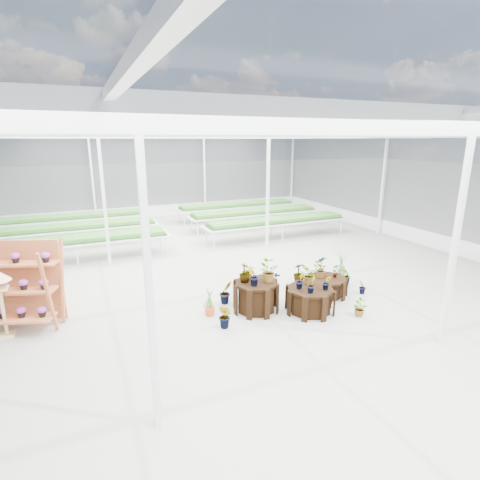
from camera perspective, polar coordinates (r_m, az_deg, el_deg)
name	(u,v)px	position (r m, az deg, el deg)	size (l,w,h in m)	color
ground_plane	(237,295)	(10.46, -0.45, -8.36)	(24.00, 24.00, 0.00)	gray
greenhouse_shell	(237,215)	(9.79, -0.48, 3.81)	(18.00, 24.00, 4.50)	white
steel_frame	(237,215)	(9.79, -0.48, 3.81)	(18.00, 24.00, 4.50)	silver
nursery_benches	(174,226)	(16.89, -10.07, 2.05)	(16.00, 7.00, 0.84)	silver
plinth_tall	(256,296)	(9.44, 2.43, -8.57)	(1.12, 1.12, 0.76)	black
plinth_mid	(310,300)	(9.55, 10.61, -8.96)	(1.19, 1.19, 0.63)	black
plinth_low	(326,286)	(10.64, 12.99, -6.90)	(1.11, 1.11, 0.50)	black
shelf_rack	(15,287)	(9.75, -31.06, -6.22)	(1.85, 0.98, 1.96)	#A7552E
bird_table	(2,304)	(9.55, -32.50, -8.25)	(0.37, 0.37, 1.53)	tan
nursery_plants	(288,279)	(9.99, 7.34, -5.95)	(4.71, 2.83, 1.30)	#346927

